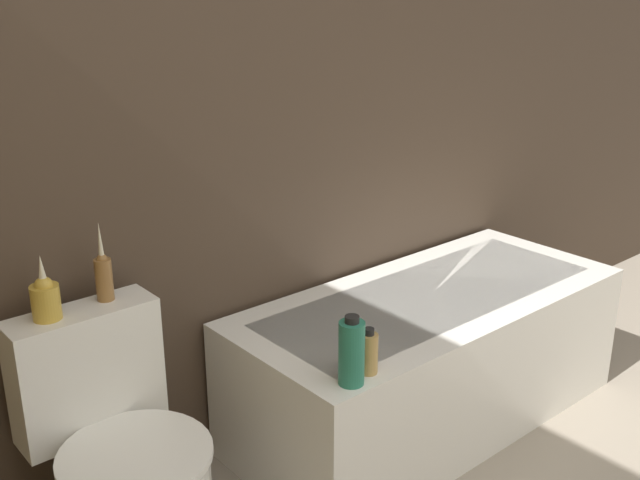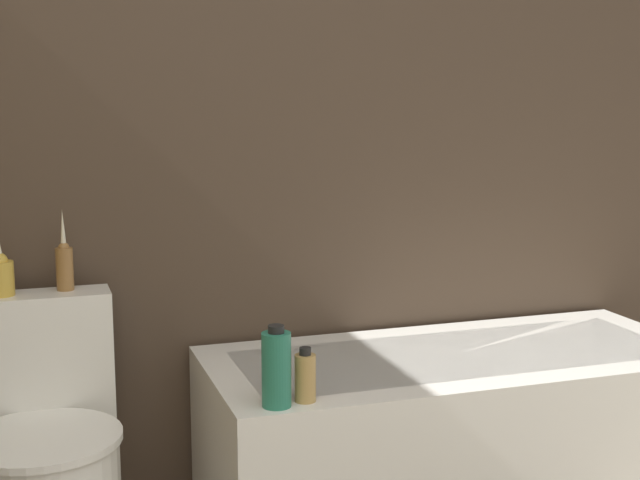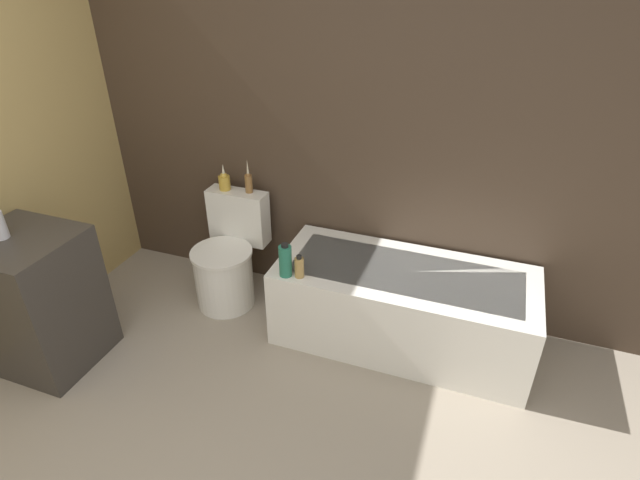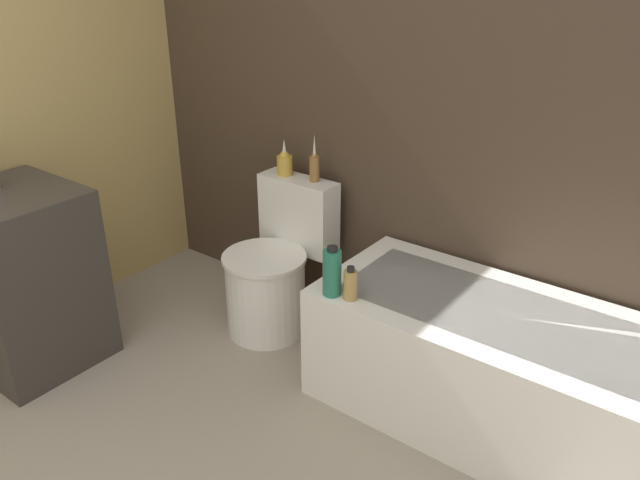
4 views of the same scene
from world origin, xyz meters
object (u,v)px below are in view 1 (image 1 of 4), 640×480
shampoo_bottle_tall (352,352)px  vase_silver (104,274)px  bathtub (428,356)px  toilet (127,478)px  vase_gold (45,297)px  shampoo_bottle_short (369,353)px

shampoo_bottle_tall → vase_silver: bearing=133.1°
vase_silver → shampoo_bottle_tall: vase_silver is taller
bathtub → toilet: (-1.26, 0.02, 0.04)m
toilet → vase_silver: vase_silver is taller
vase_silver → vase_gold: bearing=-174.9°
bathtub → shampoo_bottle_short: 0.72m
toilet → shampoo_bottle_short: 0.79m
bathtub → shampoo_bottle_tall: shampoo_bottle_tall is taller
bathtub → vase_silver: (-1.17, 0.25, 0.57)m
vase_gold → shampoo_bottle_tall: 0.87m
bathtub → toilet: bearing=178.9°
shampoo_bottle_tall → shampoo_bottle_short: 0.09m
bathtub → toilet: size_ratio=2.07×
vase_gold → vase_silver: size_ratio=0.78×
vase_gold → vase_silver: 0.18m
vase_gold → shampoo_bottle_tall: size_ratio=0.87×
vase_silver → shampoo_bottle_tall: 0.76m
toilet → shampoo_bottle_short: toilet is taller
vase_silver → shampoo_bottle_short: vase_silver is taller
vase_gold → shampoo_bottle_short: size_ratio=1.29×
bathtub → vase_silver: size_ratio=6.54×
bathtub → vase_gold: vase_gold is taller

